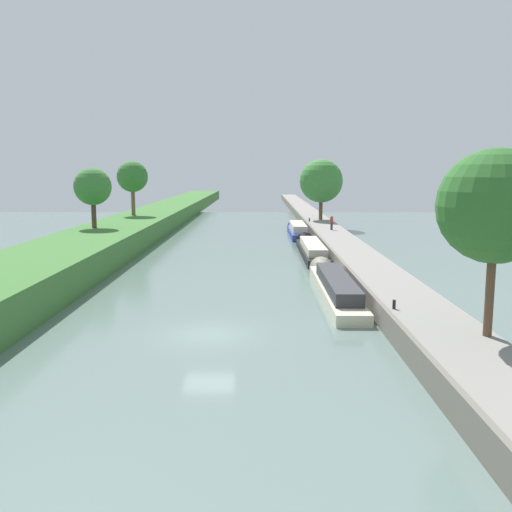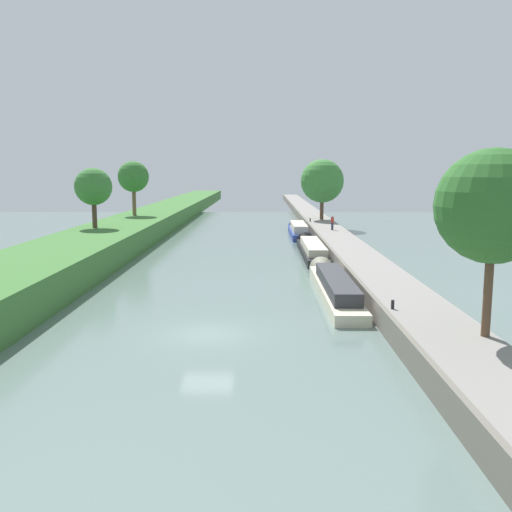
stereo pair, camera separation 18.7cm
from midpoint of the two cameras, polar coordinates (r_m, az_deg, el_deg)
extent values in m
plane|color=slate|center=(27.61, -5.03, -7.96)|extent=(160.00, 160.00, 0.00)
cube|color=gray|center=(28.47, 16.76, -6.54)|extent=(3.57, 260.00, 1.19)
cube|color=#6B665B|center=(27.99, 12.98, -6.60)|extent=(0.25, 260.00, 1.24)
cube|color=beige|center=(35.93, 7.94, -3.54)|extent=(1.90, 14.72, 0.65)
cube|color=#333338|center=(35.07, 8.12, -2.66)|extent=(1.56, 10.30, 0.77)
cone|color=beige|center=(43.65, 6.58, -1.33)|extent=(1.81, 1.14, 1.81)
cube|color=black|center=(52.51, 5.61, 0.39)|extent=(1.99, 14.54, 0.66)
cube|color=beige|center=(51.69, 5.69, 1.01)|extent=(1.63, 10.18, 0.69)
cone|color=black|center=(60.27, 4.93, 1.48)|extent=(1.89, 1.19, 1.89)
cube|color=#283D93|center=(68.08, 4.18, 2.36)|extent=(1.96, 11.83, 0.76)
cube|color=beige|center=(67.40, 4.22, 2.98)|extent=(1.61, 8.28, 0.85)
cone|color=#283D93|center=(74.53, 3.85, 2.91)|extent=(1.86, 1.18, 1.86)
cylinder|color=brown|center=(24.58, 22.52, -2.97)|extent=(0.35, 0.35, 4.05)
sphere|color=#2D6628|center=(24.17, 22.97, 4.70)|extent=(4.59, 4.59, 4.59)
cylinder|color=brown|center=(77.36, 6.54, 5.05)|extent=(0.51, 0.51, 3.65)
sphere|color=#3D7F38|center=(77.22, 6.58, 7.60)|extent=(5.86, 5.86, 5.86)
cylinder|color=brown|center=(72.27, -12.47, 5.56)|extent=(0.48, 0.48, 3.78)
sphere|color=#33702D|center=(72.18, -12.54, 7.89)|extent=(3.84, 3.84, 3.84)
cylinder|color=#4C3828|center=(57.63, -16.27, 4.29)|extent=(0.47, 0.47, 3.04)
sphere|color=#387533|center=(57.50, -16.38, 6.79)|extent=(3.64, 3.64, 3.64)
cylinder|color=#282D42|center=(64.21, 7.61, 3.01)|extent=(0.26, 0.26, 0.82)
cylinder|color=#B22D28|center=(64.15, 7.63, 3.65)|extent=(0.34, 0.34, 0.62)
sphere|color=tan|center=(64.11, 7.63, 4.03)|extent=(0.22, 0.22, 0.22)
cylinder|color=black|center=(28.29, 13.69, -4.80)|extent=(0.16, 0.16, 0.45)
cylinder|color=black|center=(74.57, 5.37, 3.70)|extent=(0.16, 0.16, 0.45)
camera|label=1|loc=(0.09, -90.12, -0.02)|focal=39.31mm
camera|label=2|loc=(0.09, 89.88, 0.02)|focal=39.31mm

